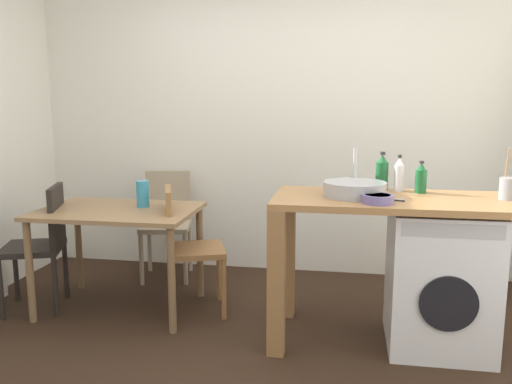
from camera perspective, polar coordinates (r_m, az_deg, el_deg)
name	(u,v)px	position (r m, az deg, el deg)	size (l,w,h in m)	color
ground_plane	(236,359)	(3.22, -2.15, -17.73)	(5.46, 5.46, 0.00)	black
wall_back	(277,118)	(4.58, 2.32, 8.10)	(4.60, 0.10, 2.70)	silver
dining_table	(118,222)	(3.84, -14.79, -3.21)	(1.10, 0.76, 0.74)	olive
chair_person_seat	(43,240)	(4.06, -22.25, -4.88)	(0.51, 0.51, 0.90)	black
chair_opposite	(185,243)	(3.73, -7.78, -5.52)	(0.51, 0.51, 0.90)	olive
chair_spare_by_wall	(167,218)	(4.54, -9.69, -2.79)	(0.47, 0.47, 0.90)	gray
kitchen_counter	(362,222)	(3.26, 11.51, -3.24)	(1.50, 0.68, 0.92)	#9E7042
washing_machine	(440,278)	(3.40, 19.41, -8.88)	(0.60, 0.61, 0.86)	silver
sink_basin	(355,189)	(3.22, 10.72, 0.31)	(0.38, 0.38, 0.09)	#9EA0A5
tap	(355,170)	(3.39, 10.73, 2.40)	(0.02, 0.02, 0.28)	#B2B2B7
bottle_tall_green	(382,173)	(3.49, 13.59, 2.06)	(0.08, 0.08, 0.25)	#19592D
bottle_squat_brown	(399,175)	(3.47, 15.35, 1.82)	(0.06, 0.06, 0.24)	silver
bottle_clear_small	(421,179)	(3.44, 17.57, 1.41)	(0.07, 0.07, 0.20)	#19592D
mixing_bowl	(378,198)	(3.04, 13.15, -0.69)	(0.18, 0.18, 0.05)	slate
utensil_crock	(509,188)	(3.40, 25.91, 0.41)	(0.11, 0.11, 0.30)	gray
vase	(143,194)	(3.83, -12.26, -0.20)	(0.09, 0.09, 0.19)	teal
scissors	(392,200)	(3.14, 14.59, -0.84)	(0.15, 0.06, 0.01)	#B2B2B7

